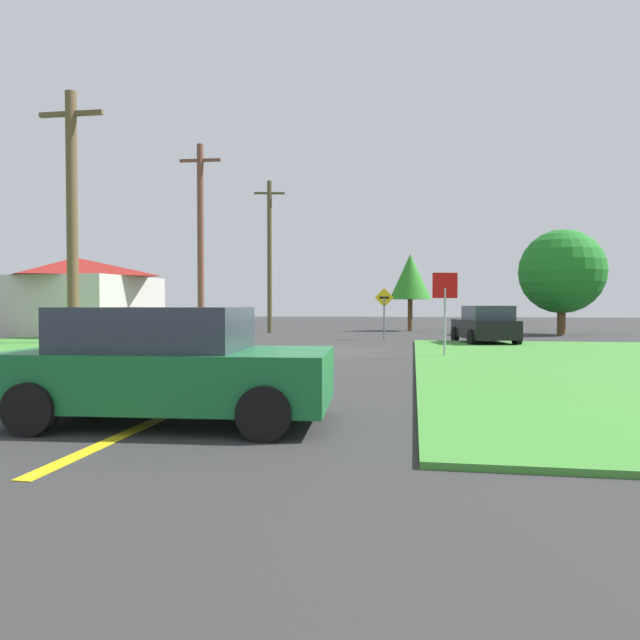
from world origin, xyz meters
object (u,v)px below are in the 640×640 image
object	(u,v)px
utility_pole_mid	(201,241)
oak_tree_left	(562,272)
utility_pole_near	(72,225)
stop_sign	(445,298)
pine_tree_center	(410,277)
car_behind_on_main_road	(168,365)
direction_sign	(384,308)
barn	(76,297)
utility_pole_far	(270,255)
car_on_crossroad	(485,325)

from	to	relation	value
utility_pole_mid	oak_tree_left	bearing A→B (deg)	29.92
utility_pole_near	oak_tree_left	xyz separation A→B (m)	(17.22, 19.30, -0.30)
stop_sign	oak_tree_left	bearing A→B (deg)	-129.22
stop_sign	pine_tree_center	xyz separation A→B (m)	(-1.16, 18.61, 1.56)
car_behind_on_main_road	stop_sign	bearing A→B (deg)	63.73
utility_pole_near	direction_sign	size ratio (longest dim) A/B	3.00
utility_pole_mid	pine_tree_center	distance (m)	15.98
car_behind_on_main_road	utility_pole_near	distance (m)	9.19
car_behind_on_main_road	barn	bearing A→B (deg)	121.40
utility_pole_mid	barn	distance (m)	9.93
car_behind_on_main_road	oak_tree_left	world-z (taller)	oak_tree_left
utility_pole_far	barn	xyz separation A→B (m)	(-9.30, -5.08, -2.53)
utility_pole_far	barn	distance (m)	10.90
stop_sign	car_on_crossroad	size ratio (longest dim) A/B	0.65
car_on_crossroad	utility_pole_far	distance (m)	14.51
direction_sign	stop_sign	bearing A→B (deg)	-75.28
utility_pole_mid	oak_tree_left	size ratio (longest dim) A/B	1.47
car_on_crossroad	oak_tree_left	bearing A→B (deg)	-41.37
utility_pole_mid	barn	size ratio (longest dim) A/B	1.11
pine_tree_center	stop_sign	bearing A→B (deg)	-86.42
car_on_crossroad	oak_tree_left	distance (m)	10.41
oak_tree_left	utility_pole_mid	bearing A→B (deg)	-150.08
utility_pole_near	utility_pole_far	size ratio (longest dim) A/B	0.82
utility_pole_near	pine_tree_center	bearing A→B (deg)	68.57
car_behind_on_main_road	utility_pole_mid	distance (m)	17.32
stop_sign	utility_pole_far	world-z (taller)	utility_pole_far
utility_pole_mid	car_behind_on_main_road	bearing A→B (deg)	-70.40
utility_pole_far	pine_tree_center	xyz separation A→B (m)	(8.22, 3.87, -1.18)
pine_tree_center	barn	world-z (taller)	pine_tree_center
stop_sign	direction_sign	bearing A→B (deg)	-89.34
pine_tree_center	car_on_crossroad	bearing A→B (deg)	-75.08
barn	car_behind_on_main_road	bearing A→B (deg)	-54.73
car_behind_on_main_road	utility_pole_far	size ratio (longest dim) A/B	0.50
utility_pole_far	barn	bearing A→B (deg)	-151.35
utility_pole_mid	oak_tree_left	xyz separation A→B (m)	(17.22, 9.91, -0.91)
car_on_crossroad	utility_pole_near	world-z (taller)	utility_pole_near
utility_pole_near	pine_tree_center	xyz separation A→B (m)	(8.88, 22.63, -0.36)
utility_pole_near	utility_pole_mid	distance (m)	9.40
stop_sign	car_on_crossroad	bearing A→B (deg)	-121.02
stop_sign	utility_pole_near	distance (m)	10.99
utility_pole_far	direction_sign	size ratio (longest dim) A/B	3.66
car_behind_on_main_road	car_on_crossroad	size ratio (longest dim) A/B	1.11
car_on_crossroad	utility_pole_near	xyz separation A→B (m)	(-12.07, -10.66, 3.00)
pine_tree_center	utility_pole_far	bearing A→B (deg)	-154.81
utility_pole_near	pine_tree_center	world-z (taller)	utility_pole_near
car_behind_on_main_road	barn	distance (m)	24.84
direction_sign	oak_tree_left	xyz separation A→B (m)	(9.49, 6.44, 1.98)
car_on_crossroad	barn	world-z (taller)	barn
utility_pole_far	utility_pole_mid	bearing A→B (deg)	-94.03
pine_tree_center	car_behind_on_main_road	bearing A→B (deg)	-96.26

